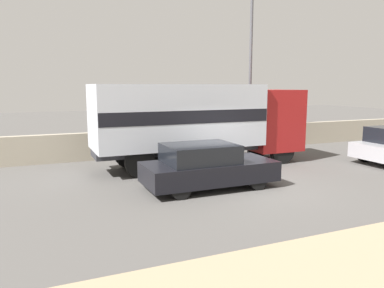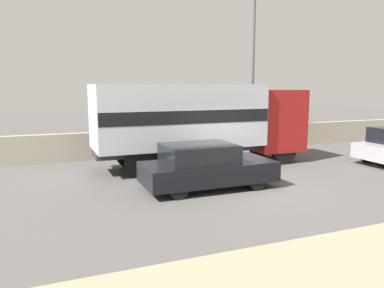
% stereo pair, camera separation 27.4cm
% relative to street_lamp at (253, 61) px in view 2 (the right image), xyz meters
% --- Properties ---
extents(ground_plane, '(80.00, 80.00, 0.00)m').
position_rel_street_lamp_xyz_m(ground_plane, '(-3.40, -5.04, -4.32)').
color(ground_plane, '#514F4C').
extents(stone_wall_backdrop, '(60.00, 0.35, 1.19)m').
position_rel_street_lamp_xyz_m(stone_wall_backdrop, '(-3.40, 1.13, -3.72)').
color(stone_wall_backdrop, '#A39984').
rests_on(stone_wall_backdrop, ground_plane).
extents(street_lamp, '(0.56, 0.28, 7.52)m').
position_rel_street_lamp_xyz_m(street_lamp, '(0.00, 0.00, 0.00)').
color(street_lamp, '#4C4C51').
rests_on(street_lamp, ground_plane).
extents(box_truck, '(8.53, 2.45, 3.24)m').
position_rel_street_lamp_xyz_m(box_truck, '(-3.52, -1.85, -2.41)').
color(box_truck, maroon).
rests_on(box_truck, ground_plane).
extents(car_hatchback, '(4.13, 1.82, 1.41)m').
position_rel_street_lamp_xyz_m(car_hatchback, '(-4.57, -4.92, -3.62)').
color(car_hatchback, black).
rests_on(car_hatchback, ground_plane).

